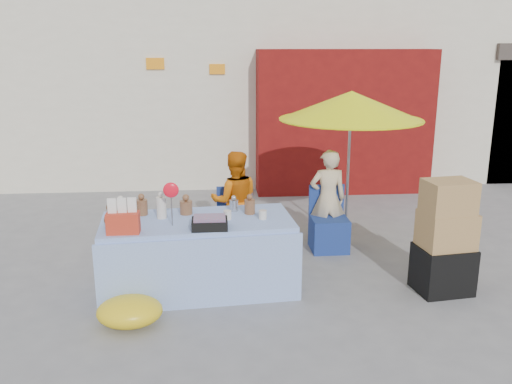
{
  "coord_description": "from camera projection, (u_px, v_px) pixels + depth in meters",
  "views": [
    {
      "loc": [
        -0.2,
        -5.52,
        2.67
      ],
      "look_at": [
        0.29,
        0.6,
        1.0
      ],
      "focal_mm": 38.0,
      "sensor_mm": 36.0,
      "label": 1
    }
  ],
  "objects": [
    {
      "name": "tarp_bundle",
      "position": [
        130.0,
        311.0,
        5.31
      ],
      "size": [
        0.75,
        0.66,
        0.29
      ],
      "primitive_type": "ellipsoid",
      "rotation": [
        0.0,
        0.0,
        0.25
      ],
      "color": "yellow",
      "rests_on": "ground"
    },
    {
      "name": "chair_left",
      "position": [
        236.0,
        234.0,
        7.16
      ],
      "size": [
        0.48,
        0.48,
        0.85
      ],
      "rotation": [
        0.0,
        0.0,
        0.01
      ],
      "color": "navy",
      "rests_on": "ground"
    },
    {
      "name": "vendor_beige",
      "position": [
        328.0,
        199.0,
        7.28
      ],
      "size": [
        0.49,
        0.33,
        1.34
      ],
      "primitive_type": "imported",
      "rotation": [
        0.0,
        0.0,
        3.15
      ],
      "color": "beige",
      "rests_on": "ground"
    },
    {
      "name": "vendor_orange",
      "position": [
        235.0,
        201.0,
        7.18
      ],
      "size": [
        0.66,
        0.51,
        1.34
      ],
      "primitive_type": "imported",
      "rotation": [
        0.0,
        0.0,
        3.15
      ],
      "color": "#D6650B",
      "rests_on": "ground"
    },
    {
      "name": "ground",
      "position": [
        234.0,
        293.0,
        6.03
      ],
      "size": [
        80.0,
        80.0,
        0.0
      ],
      "primitive_type": "plane",
      "color": "slate",
      "rests_on": "ground"
    },
    {
      "name": "market_table",
      "position": [
        198.0,
        253.0,
        6.04
      ],
      "size": [
        2.21,
        1.18,
        1.29
      ],
      "rotation": [
        0.0,
        0.0,
        0.09
      ],
      "color": "#98BAF3",
      "rests_on": "ground"
    },
    {
      "name": "umbrella",
      "position": [
        351.0,
        106.0,
        7.13
      ],
      "size": [
        1.9,
        1.9,
        2.09
      ],
      "color": "gray",
      "rests_on": "ground"
    },
    {
      "name": "box_stack",
      "position": [
        445.0,
        241.0,
        5.93
      ],
      "size": [
        0.64,
        0.55,
        1.28
      ],
      "rotation": [
        0.0,
        0.0,
        0.13
      ],
      "color": "black",
      "rests_on": "ground"
    },
    {
      "name": "backdrop",
      "position": [
        242.0,
        26.0,
        12.48
      ],
      "size": [
        14.0,
        8.0,
        7.8
      ],
      "color": "silver",
      "rests_on": "ground"
    },
    {
      "name": "chair_right",
      "position": [
        329.0,
        231.0,
        7.26
      ],
      "size": [
        0.48,
        0.48,
        0.85
      ],
      "rotation": [
        0.0,
        0.0,
        0.01
      ],
      "color": "navy",
      "rests_on": "ground"
    }
  ]
}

